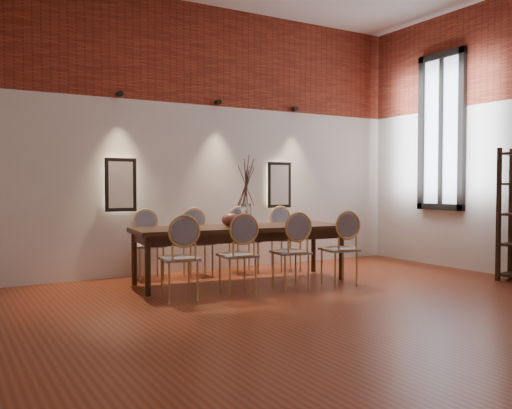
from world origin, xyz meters
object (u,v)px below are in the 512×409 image
chair_far_c (244,241)px  book (242,225)px  chair_near_a (179,258)px  chair_near_c (291,252)px  dining_table (241,254)px  chair_far_b (198,243)px  chair_far_a (149,245)px  chair_near_b (237,255)px  bowl (231,220)px  vase (246,215)px  chair_near_d (339,249)px  chair_far_d (286,239)px

chair_far_c → book: bearing=64.9°
chair_near_a → chair_near_c: same height
dining_table → chair_far_b: 0.82m
chair_far_a → chair_far_b: same height
chair_near_a → chair_near_b: size_ratio=1.00×
chair_near_b → chair_near_a: bearing=-180.0°
dining_table → bowl: bowl is taller
chair_far_c → dining_table: bearing=64.3°
dining_table → bowl: 0.50m
vase → dining_table: bearing=174.3°
chair_near_c → chair_far_c: size_ratio=1.00×
chair_near_d → chair_far_b: bearing=133.9°
chair_far_b → chair_far_c: 0.71m
chair_far_a → bowl: chair_far_a is taller
chair_near_c → book: size_ratio=3.62×
chair_near_c → chair_near_d: (0.71, -0.07, 0.00)m
chair_near_c → chair_far_a: same height
chair_near_b → chair_far_a: (-0.56, 1.53, 0.00)m
chair_near_a → book: bearing=35.5°
vase → book: (-0.04, 0.05, -0.14)m
bowl → book: (0.20, 0.07, -0.07)m
chair_near_d → chair_near_b: bearing=180.0°
chair_near_b → chair_near_c: (0.71, -0.07, 0.00)m
chair_near_a → chair_far_a: (0.15, 1.46, 0.00)m
chair_near_a → chair_near_b: 0.71m
chair_far_b → chair_far_d: 1.42m
chair_far_d → vase: vase is taller
chair_near_a → book: 1.37m
chair_near_c → vase: bearing=110.8°
chair_near_b → chair_far_d: (1.56, 1.32, 0.00)m
chair_near_a → chair_far_d: same height
chair_far_b → bowl: 0.89m
chair_near_d → chair_far_d: bearing=90.0°
dining_table → chair_far_d: bearing=34.7°
chair_far_a → bowl: size_ratio=3.92×
chair_far_d → dining_table: bearing=34.7°
chair_near_a → chair_near_d: bearing=0.0°
dining_table → vase: (0.07, -0.01, 0.53)m
chair_near_a → chair_far_d: (2.26, 1.25, 0.00)m
chair_far_d → chair_far_c: bearing=0.0°
vase → chair_near_d: bearing=-42.4°
chair_near_b → chair_far_d: 2.04m
chair_far_b → vase: 0.95m
chair_near_b → book: bearing=63.7°
book → chair_near_c: bearing=-73.2°
chair_near_a → chair_near_b: bearing=0.0°
chair_far_b → chair_far_d: same height
dining_table → chair_near_c: 0.82m
chair_far_c → bowl: bearing=56.5°
chair_near_a → bowl: 1.19m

